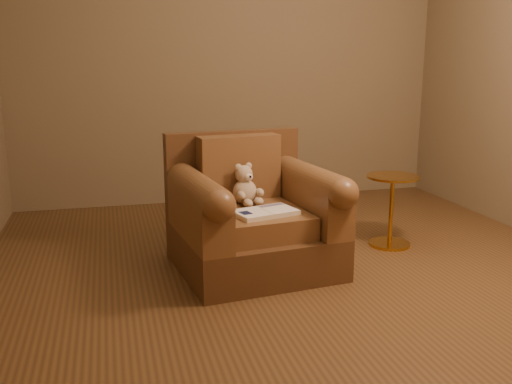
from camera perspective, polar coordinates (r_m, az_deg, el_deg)
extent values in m
plane|color=brown|center=(3.73, 4.21, -7.83)|extent=(4.00, 4.00, 0.00)
cube|color=#79674A|center=(5.41, -2.57, 13.36)|extent=(4.00, 0.02, 2.70)
cube|color=#52341B|center=(3.71, -0.19, -5.70)|extent=(1.05, 1.01, 0.27)
cube|color=#52341B|center=(3.97, -2.32, 1.93)|extent=(0.95, 0.21, 0.59)
cube|color=brown|center=(3.61, 0.09, -2.86)|extent=(0.63, 0.73, 0.14)
cube|color=brown|center=(3.84, -1.72, 2.50)|extent=(0.57, 0.22, 0.43)
cube|color=brown|center=(3.47, -5.76, -2.20)|extent=(0.29, 0.82, 0.30)
cube|color=brown|center=(3.74, 5.51, -1.06)|extent=(0.29, 0.82, 0.30)
cylinder|color=brown|center=(3.43, -5.82, 0.24)|extent=(0.29, 0.82, 0.19)
cylinder|color=brown|center=(3.70, 5.56, 1.22)|extent=(0.29, 0.82, 0.19)
ellipsoid|color=tan|center=(3.73, -1.13, 0.01)|extent=(0.16, 0.14, 0.17)
sphere|color=tan|center=(3.71, -1.22, 1.80)|extent=(0.12, 0.12, 0.12)
ellipsoid|color=tan|center=(3.68, -1.79, 2.48)|extent=(0.05, 0.03, 0.05)
ellipsoid|color=tan|center=(3.73, -0.76, 2.62)|extent=(0.05, 0.03, 0.05)
ellipsoid|color=beige|center=(3.67, -0.73, 1.50)|extent=(0.05, 0.04, 0.05)
sphere|color=black|center=(3.65, -0.56, 1.55)|extent=(0.02, 0.02, 0.02)
ellipsoid|color=tan|center=(3.63, -1.48, -0.33)|extent=(0.05, 0.10, 0.05)
ellipsoid|color=tan|center=(3.72, 0.38, -0.02)|extent=(0.05, 0.10, 0.05)
ellipsoid|color=tan|center=(3.64, -0.81, -1.12)|extent=(0.06, 0.10, 0.05)
ellipsoid|color=tan|center=(3.69, 0.28, -0.93)|extent=(0.06, 0.10, 0.05)
cube|color=beige|center=(3.47, 0.91, -2.06)|extent=(0.42, 0.31, 0.03)
cube|color=white|center=(3.42, -0.44, -2.04)|extent=(0.23, 0.26, 0.00)
cube|color=white|center=(3.51, 2.22, -1.63)|extent=(0.23, 0.26, 0.00)
cube|color=beige|center=(3.47, 0.91, -1.82)|extent=(0.07, 0.22, 0.00)
cube|color=#0F1638|center=(3.40, -1.06, -2.10)|extent=(0.08, 0.09, 0.00)
cube|color=slate|center=(3.58, 1.54, -1.32)|extent=(0.17, 0.09, 0.00)
cylinder|color=gold|center=(4.31, 13.18, -5.06)|extent=(0.30, 0.30, 0.02)
cylinder|color=gold|center=(4.24, 13.35, -1.85)|extent=(0.03, 0.03, 0.48)
cylinder|color=gold|center=(4.18, 13.54, 1.50)|extent=(0.37, 0.37, 0.02)
cylinder|color=gold|center=(4.18, 13.53, 1.33)|extent=(0.03, 0.03, 0.02)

